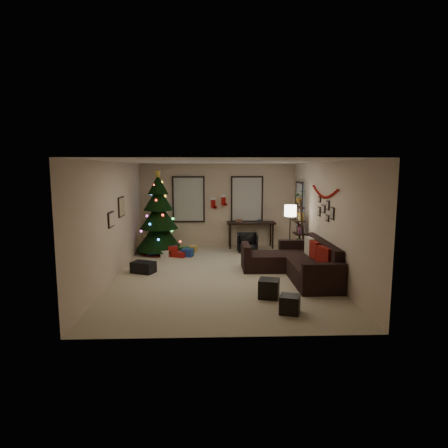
{
  "coord_description": "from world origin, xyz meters",
  "views": [
    {
      "loc": [
        -0.24,
        -9.06,
        2.54
      ],
      "look_at": [
        0.1,
        0.6,
        1.15
      ],
      "focal_mm": 30.96,
      "sensor_mm": 36.0,
      "label": 1
    }
  ],
  "objects_px": {
    "sofa": "(298,264)",
    "bookshelf": "(300,230)",
    "desk": "(251,225)",
    "desk_chair": "(247,242)",
    "christmas_tree": "(159,218)"
  },
  "relations": [
    {
      "from": "sofa",
      "to": "bookshelf",
      "type": "relative_size",
      "value": 1.64
    },
    {
      "from": "desk",
      "to": "desk_chair",
      "type": "relative_size",
      "value": 2.65
    },
    {
      "from": "desk",
      "to": "desk_chair",
      "type": "bearing_deg",
      "value": -105.33
    },
    {
      "from": "desk_chair",
      "to": "sofa",
      "type": "bearing_deg",
      "value": -68.01
    },
    {
      "from": "bookshelf",
      "to": "desk_chair",
      "type": "bearing_deg",
      "value": 148.2
    },
    {
      "from": "desk",
      "to": "bookshelf",
      "type": "height_order",
      "value": "bookshelf"
    },
    {
      "from": "christmas_tree",
      "to": "desk_chair",
      "type": "bearing_deg",
      "value": 2.67
    },
    {
      "from": "christmas_tree",
      "to": "desk",
      "type": "xyz_separation_m",
      "value": [
        2.85,
        0.77,
        -0.32
      ]
    },
    {
      "from": "christmas_tree",
      "to": "desk",
      "type": "distance_m",
      "value": 2.97
    },
    {
      "from": "christmas_tree",
      "to": "desk",
      "type": "relative_size",
      "value": 1.66
    },
    {
      "from": "sofa",
      "to": "desk_chair",
      "type": "relative_size",
      "value": 4.76
    },
    {
      "from": "desk_chair",
      "to": "bookshelf",
      "type": "distance_m",
      "value": 1.75
    },
    {
      "from": "sofa",
      "to": "desk",
      "type": "distance_m",
      "value": 3.47
    },
    {
      "from": "christmas_tree",
      "to": "bookshelf",
      "type": "relative_size",
      "value": 1.51
    },
    {
      "from": "desk_chair",
      "to": "bookshelf",
      "type": "height_order",
      "value": "bookshelf"
    }
  ]
}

